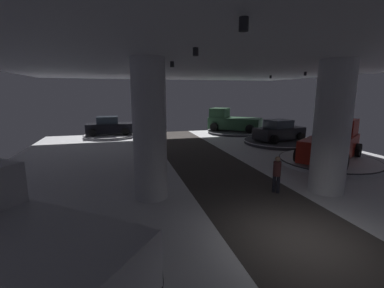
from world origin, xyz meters
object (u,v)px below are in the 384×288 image
Objects in this scene: display_car_deep_left at (109,126)px; visitor_walking_near at (277,172)px; pickup_truck_deep_right at (232,121)px; display_platform_far_right at (279,142)px; pickup_truck_mid_right at (332,143)px; display_platform_deep_right at (235,131)px; column_left at (150,131)px; column_right at (332,128)px; display_platform_deep_left at (110,135)px; pickup_truck_near_left at (4,243)px; display_car_far_right at (279,131)px; display_platform_mid_right at (328,161)px.

display_car_deep_left is 2.69× the size of visitor_walking_near.
pickup_truck_deep_right is 6.83m from display_platform_far_right.
display_platform_deep_right is at bearing 92.88° from pickup_truck_mid_right.
display_platform_deep_right is 1.05× the size of pickup_truck_deep_right.
column_right is (7.37, -1.31, 0.00)m from column_left.
visitor_walking_near is at bearing -107.29° from pickup_truck_deep_right.
visitor_walking_near reaches higher than display_platform_deep_left.
pickup_truck_near_left is 20.01m from display_car_far_right.
pickup_truck_deep_right is (10.20, 15.23, -1.57)m from column_left.
display_car_far_right is 11.44m from visitor_walking_near.
pickup_truck_near_left is 1.28× the size of display_car_deep_left.
column_left is 7.49m from column_right.
display_car_deep_left is at bearing 177.08° from pickup_truck_deep_right.
display_platform_deep_left is at bearing 113.53° from visitor_walking_near.
display_platform_deep_right is at bearing -3.82° from display_platform_deep_left.
display_platform_deep_right is (3.08, 16.34, -2.61)m from column_right.
display_platform_far_right is 3.62× the size of visitor_walking_near.
display_platform_far_right reaches higher than display_platform_deep_right.
column_left reaches higher than pickup_truck_mid_right.
display_car_far_right is (14.93, 13.33, -0.25)m from pickup_truck_near_left.
display_platform_mid_right is (-0.74, -6.31, -0.01)m from display_platform_far_right.
display_car_deep_left is 0.74× the size of display_platform_far_right.
column_right is 0.97× the size of display_platform_mid_right.
visitor_walking_near is at bearing -66.38° from display_car_deep_left.
display_platform_deep_right is 1.09m from pickup_truck_deep_right.
display_platform_deep_right is 0.99× the size of display_platform_far_right.
column_right is 5.63m from display_platform_mid_right.
pickup_truck_near_left is 1.22× the size of display_car_far_right.
pickup_truck_near_left is at bearing -93.58° from display_platform_deep_left.
pickup_truck_mid_right is (0.27, 0.18, 1.05)m from display_platform_mid_right.
display_platform_deep_right is at bearing 54.92° from pickup_truck_near_left.
pickup_truck_deep_right is at bearing 80.29° from column_right.
column_left is at bearing -82.37° from display_platform_deep_left.
display_car_deep_left is 12.66m from display_platform_deep_right.
column_left is at bearing -167.96° from display_platform_mid_right.
pickup_truck_near_left reaches higher than display_platform_far_right.
pickup_truck_near_left is at bearing -125.89° from column_left.
pickup_truck_mid_right is (0.88, -12.75, 0.03)m from pickup_truck_deep_right.
column_left is 3.46× the size of visitor_walking_near.
column_left is at bearing -143.27° from display_platform_far_right.
visitor_walking_near is at bearing 23.90° from pickup_truck_near_left.
pickup_truck_deep_right is (13.61, 19.94, -0.12)m from pickup_truck_near_left.
pickup_truck_deep_right is at bearing 72.71° from visitor_walking_near.
display_platform_far_right is 0.89m from display_car_far_right.
pickup_truck_deep_right is 3.40× the size of visitor_walking_near.
display_platform_far_right is at bearing -80.26° from display_platform_deep_right.
pickup_truck_mid_right is (13.23, -13.38, 0.21)m from display_car_deep_left.
pickup_truck_mid_right is (3.71, 3.80, -1.54)m from column_right.
pickup_truck_deep_right is at bearing 139.72° from display_platform_deep_right.
pickup_truck_near_left is at bearing -138.29° from display_platform_far_right.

